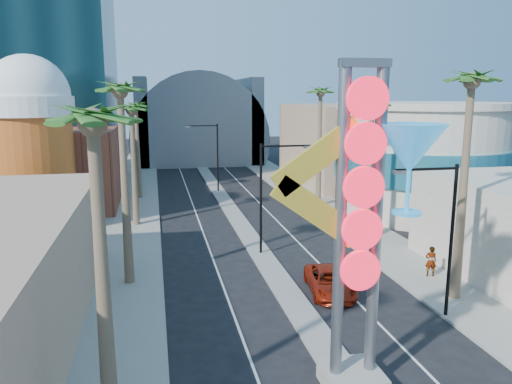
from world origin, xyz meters
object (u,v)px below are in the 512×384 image
(pedestrian_a, at_px, (431,261))
(pedestrian_b, at_px, (376,224))
(red_pickup, at_px, (330,281))
(neon_sign, at_px, (380,206))

(pedestrian_a, xyz_separation_m, pedestrian_b, (0.68, 9.31, -0.08))
(red_pickup, height_order, pedestrian_b, pedestrian_b)
(pedestrian_a, bearing_deg, neon_sign, 66.91)
(red_pickup, relative_size, pedestrian_b, 2.86)
(neon_sign, relative_size, pedestrian_b, 7.10)
(neon_sign, distance_m, pedestrian_b, 22.59)
(neon_sign, bearing_deg, red_pickup, 80.25)
(neon_sign, bearing_deg, pedestrian_a, 50.20)
(pedestrian_a, bearing_deg, pedestrian_b, -77.48)
(neon_sign, distance_m, red_pickup, 11.53)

